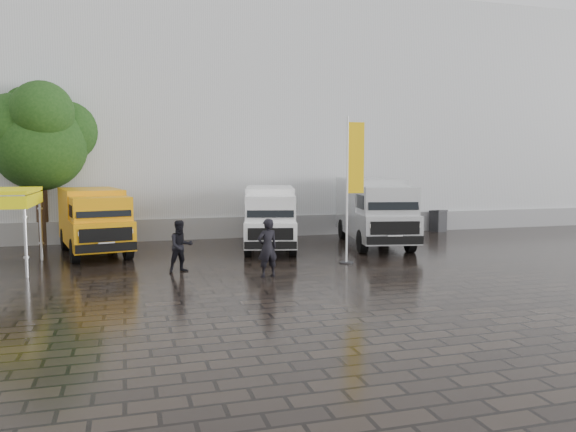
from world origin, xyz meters
The scene contains 11 objects.
ground centered at (0.00, 0.00, 0.00)m, with size 120.00×120.00×0.00m, color black.
exhibition_hall centered at (2.00, 16.00, 6.00)m, with size 44.00×16.00×12.00m, color silver.
hall_plinth centered at (2.00, 7.95, 0.50)m, with size 44.00×0.15×1.00m, color gray.
van_yellow centered at (-8.15, 4.73, 1.27)m, with size 2.11×5.49×2.53m, color orange, non-canonical shape.
van_white centered at (-1.21, 4.12, 1.27)m, with size 1.95×5.85×2.54m, color white, non-canonical shape.
van_silver centered at (3.40, 3.96, 1.44)m, with size 2.21×6.64×2.88m, color silver, non-canonical shape.
flagpole centered at (0.76, 0.14, 2.91)m, with size 0.88×0.50×5.19m.
tree centered at (-10.54, 8.23, 4.63)m, with size 4.01×4.09×7.21m.
wheelie_bin centered at (8.66, 7.41, 0.56)m, with size 0.68×0.68×1.12m, color black.
person_front centered at (-2.73, -1.46, 0.92)m, with size 0.67×0.44×1.84m, color black.
person_tent centered at (-5.25, 0.15, 0.85)m, with size 0.83×0.64×1.70m, color black.
Camera 1 is at (-6.94, -18.28, 3.56)m, focal length 35.00 mm.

